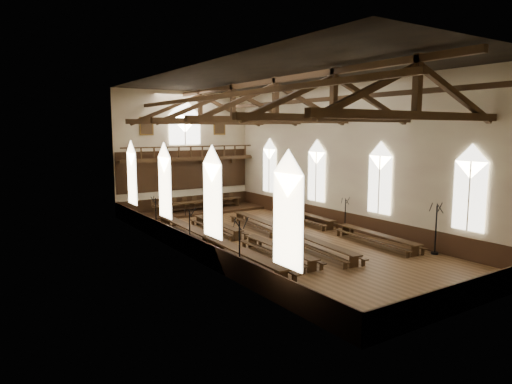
% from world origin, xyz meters
% --- Properties ---
extents(ground, '(26.00, 26.00, 0.00)m').
position_xyz_m(ground, '(0.00, 0.00, 0.00)').
color(ground, brown).
rests_on(ground, ground).
extents(room_walls, '(26.00, 26.00, 26.00)m').
position_xyz_m(room_walls, '(0.00, 0.00, 6.46)').
color(room_walls, beige).
rests_on(room_walls, ground).
extents(wainscot_band, '(12.00, 26.00, 1.20)m').
position_xyz_m(wainscot_band, '(0.00, 0.00, 0.60)').
color(wainscot_band, '#321B0F').
rests_on(wainscot_band, ground).
extents(side_windows, '(11.85, 19.80, 4.50)m').
position_xyz_m(side_windows, '(-0.00, -0.00, 3.74)').
color(side_windows, white).
rests_on(side_windows, room_walls).
extents(end_window, '(2.80, 0.12, 3.80)m').
position_xyz_m(end_window, '(0.00, 12.90, 7.22)').
color(end_window, white).
rests_on(end_window, room_walls).
extents(minstrels_gallery, '(11.80, 1.24, 3.70)m').
position_xyz_m(minstrels_gallery, '(0.00, 12.66, 3.91)').
color(minstrels_gallery, '#362011').
rests_on(minstrels_gallery, room_walls).
extents(portraits, '(7.75, 0.09, 1.45)m').
position_xyz_m(portraits, '(0.00, 12.90, 7.10)').
color(portraits, brown).
rests_on(portraits, room_walls).
extents(roof_trusses, '(11.70, 25.70, 2.80)m').
position_xyz_m(roof_trusses, '(0.00, -0.00, 8.22)').
color(roof_trusses, '#362011').
rests_on(roof_trusses, room_walls).
extents(refectory_row_a, '(1.90, 15.11, 0.82)m').
position_xyz_m(refectory_row_a, '(-4.37, 0.27, 0.60)').
color(refectory_row_a, '#362011').
rests_on(refectory_row_a, ground).
extents(refectory_row_b, '(1.57, 13.65, 0.66)m').
position_xyz_m(refectory_row_b, '(-1.94, 0.40, 0.49)').
color(refectory_row_b, '#362011').
rests_on(refectory_row_b, ground).
extents(refectory_row_c, '(2.05, 13.90, 0.68)m').
position_xyz_m(refectory_row_c, '(0.74, -0.15, 0.50)').
color(refectory_row_c, '#362011').
rests_on(refectory_row_c, ground).
extents(refectory_row_d, '(1.92, 13.89, 0.69)m').
position_xyz_m(refectory_row_d, '(4.84, -0.50, 0.50)').
color(refectory_row_d, '#362011').
rests_on(refectory_row_d, ground).
extents(dais, '(11.40, 3.19, 0.21)m').
position_xyz_m(dais, '(0.48, 11.40, 0.11)').
color(dais, '#321B0F').
rests_on(dais, ground).
extents(high_table, '(8.05, 1.56, 0.75)m').
position_xyz_m(high_table, '(0.48, 11.40, 0.85)').
color(high_table, '#362011').
rests_on(high_table, dais).
extents(high_chairs, '(7.71, 0.52, 1.05)m').
position_xyz_m(high_chairs, '(0.48, 12.18, 0.78)').
color(high_chairs, '#362011').
rests_on(high_chairs, dais).
extents(candelabrum_left_near, '(0.84, 0.84, 2.85)m').
position_xyz_m(candelabrum_left_near, '(-5.55, -4.92, 0.87)').
color(candelabrum_left_near, black).
rests_on(candelabrum_left_near, ground).
extents(candelabrum_left_mid, '(0.72, 0.77, 2.52)m').
position_xyz_m(candelabrum_left_mid, '(-5.55, 0.42, 0.77)').
color(candelabrum_left_mid, black).
rests_on(candelabrum_left_mid, ground).
extents(candelabrum_left_far, '(0.78, 0.73, 2.58)m').
position_xyz_m(candelabrum_left_far, '(-5.55, 5.53, 0.78)').
color(candelabrum_left_far, black).
rests_on(candelabrum_left_far, ground).
extents(candelabrum_right_near, '(0.79, 0.89, 2.89)m').
position_xyz_m(candelabrum_right_near, '(5.55, -7.39, 0.88)').
color(candelabrum_right_near, black).
rests_on(candelabrum_right_near, ground).
extents(candelabrum_right_mid, '(0.64, 0.70, 2.29)m').
position_xyz_m(candelabrum_right_mid, '(5.55, -0.42, 0.70)').
color(candelabrum_right_mid, black).
rests_on(candelabrum_right_mid, ground).
extents(candelabrum_right_far, '(0.81, 0.82, 2.75)m').
position_xyz_m(candelabrum_right_far, '(5.55, 7.14, 0.84)').
color(candelabrum_right_far, black).
rests_on(candelabrum_right_far, ground).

